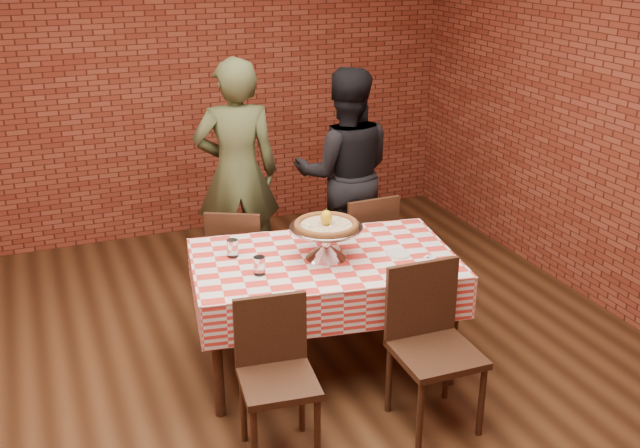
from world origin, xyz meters
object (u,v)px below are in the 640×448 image
(water_glass_right, at_px, (233,248))
(chair_far_right, at_px, (361,248))
(pizza, at_px, (326,226))
(condiment_caddy, at_px, (319,226))
(chair_near_right, at_px, (437,352))
(pizza_stand, at_px, (326,242))
(table, at_px, (324,312))
(chair_far_left, at_px, (239,262))
(water_glass_left, at_px, (259,266))
(diner_black, at_px, (345,173))
(diner_olive, at_px, (237,173))
(chair_near_left, at_px, (278,385))

(water_glass_right, height_order, chair_far_right, chair_far_right)
(pizza, bearing_deg, condiment_caddy, 75.83)
(water_glass_right, bearing_deg, chair_near_right, -50.03)
(pizza_stand, distance_m, water_glass_right, 0.57)
(table, bearing_deg, chair_far_left, 110.27)
(table, relative_size, chair_far_right, 1.80)
(pizza_stand, height_order, water_glass_left, pizza_stand)
(pizza, distance_m, water_glass_right, 0.59)
(table, height_order, diner_black, diner_black)
(water_glass_right, relative_size, chair_near_right, 0.12)
(chair_near_right, height_order, diner_olive, diner_olive)
(water_glass_left, bearing_deg, water_glass_right, 103.73)
(pizza, bearing_deg, chair_far_right, 51.09)
(chair_near_left, bearing_deg, water_glass_left, 86.53)
(table, bearing_deg, water_glass_right, 157.09)
(pizza_stand, bearing_deg, chair_far_left, 110.71)
(chair_far_right, bearing_deg, water_glass_left, 35.89)
(pizza, relative_size, chair_far_left, 0.46)
(table, distance_m, water_glass_right, 0.71)
(water_glass_right, relative_size, chair_far_right, 0.12)
(water_glass_left, xyz_separation_m, chair_far_right, (1.03, 0.79, -0.38))
(pizza, distance_m, chair_near_right, 0.99)
(diner_olive, distance_m, diner_black, 0.85)
(table, bearing_deg, pizza, -43.83)
(water_glass_left, relative_size, diner_black, 0.07)
(chair_near_left, xyz_separation_m, diner_olive, (0.43, 2.17, 0.45))
(chair_near_left, relative_size, diner_black, 0.52)
(water_glass_right, xyz_separation_m, chair_near_left, (-0.04, -0.95, -0.38))
(table, distance_m, condiment_caddy, 0.56)
(chair_near_left, bearing_deg, diner_olive, 85.61)
(chair_far_right, bearing_deg, pizza, 49.34)
(chair_near_left, bearing_deg, table, 59.61)
(condiment_caddy, distance_m, chair_far_left, 0.76)
(chair_far_left, bearing_deg, chair_near_right, 139.27)
(condiment_caddy, distance_m, chair_far_right, 0.74)
(chair_near_right, xyz_separation_m, diner_black, (0.36, 2.06, 0.37))
(chair_far_right, distance_m, diner_black, 0.69)
(water_glass_left, xyz_separation_m, condiment_caddy, (0.53, 0.40, 0.02))
(diner_olive, height_order, diner_black, diner_olive)
(water_glass_right, bearing_deg, chair_far_left, 71.33)
(table, xyz_separation_m, condiment_caddy, (0.09, 0.32, 0.46))
(table, xyz_separation_m, pizza_stand, (0.01, -0.01, 0.48))
(table, bearing_deg, chair_near_right, -66.97)
(water_glass_right, relative_size, diner_olive, 0.06)
(pizza_stand, height_order, chair_near_right, pizza_stand)
(chair_far_left, relative_size, chair_far_right, 0.98)
(chair_far_left, bearing_deg, pizza_stand, 138.33)
(condiment_caddy, relative_size, chair_near_left, 0.17)
(water_glass_left, xyz_separation_m, chair_near_left, (-0.12, -0.65, -0.38))
(diner_black, bearing_deg, water_glass_right, 59.42)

